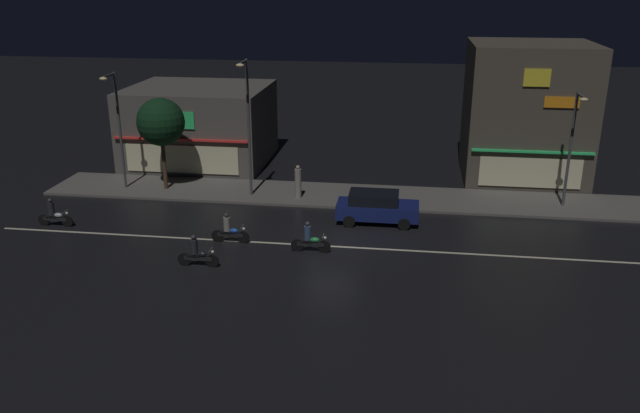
% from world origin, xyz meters
% --- Properties ---
extents(ground_plane, '(140.00, 140.00, 0.00)m').
position_xyz_m(ground_plane, '(0.00, 0.00, 0.00)').
color(ground_plane, black).
extents(lane_divider_stripe, '(34.10, 0.16, 0.01)m').
position_xyz_m(lane_divider_stripe, '(0.00, 0.00, 0.01)').
color(lane_divider_stripe, beige).
rests_on(lane_divider_stripe, ground).
extents(sidewalk_far, '(35.90, 4.32, 0.14)m').
position_xyz_m(sidewalk_far, '(0.00, 7.48, 0.07)').
color(sidewalk_far, '#5B5954').
rests_on(sidewalk_far, ground).
extents(storefront_left_block, '(7.40, 6.98, 8.51)m').
position_xyz_m(storefront_left_block, '(10.77, 13.05, 4.25)').
color(storefront_left_block, '#4C443A').
rests_on(storefront_left_block, ground).
extents(storefront_center_block, '(9.25, 8.14, 5.28)m').
position_xyz_m(storefront_center_block, '(-10.77, 13.63, 2.64)').
color(storefront_center_block, '#56514C').
rests_on(storefront_center_block, ground).
extents(streetlamp_west, '(0.44, 1.64, 6.98)m').
position_xyz_m(streetlamp_west, '(-13.51, 6.83, 4.27)').
color(streetlamp_west, '#47494C').
rests_on(streetlamp_west, sidewalk_far).
extents(streetlamp_mid, '(0.44, 1.64, 7.90)m').
position_xyz_m(streetlamp_mid, '(-5.56, 6.54, 4.74)').
color(streetlamp_mid, '#47494C').
rests_on(streetlamp_mid, sidewalk_far).
extents(streetlamp_east, '(0.44, 1.64, 6.42)m').
position_xyz_m(streetlamp_east, '(12.31, 7.10, 3.97)').
color(streetlamp_east, '#47494C').
rests_on(streetlamp_east, sidewalk_far).
extents(pedestrian_on_sidewalk, '(0.38, 0.38, 1.95)m').
position_xyz_m(pedestrian_on_sidewalk, '(-2.71, 6.57, 1.05)').
color(pedestrian_on_sidewalk, gray).
rests_on(pedestrian_on_sidewalk, sidewalk_far).
extents(street_tree, '(2.83, 2.83, 5.52)m').
position_xyz_m(street_tree, '(-10.97, 7.16, 4.22)').
color(street_tree, '#473323').
rests_on(street_tree, sidewalk_far).
extents(parked_car_near_kerb, '(4.30, 1.98, 1.67)m').
position_xyz_m(parked_car_near_kerb, '(2.01, 3.56, 0.87)').
color(parked_car_near_kerb, navy).
rests_on(parked_car_near_kerb, ground).
extents(motorcycle_lead, '(1.90, 0.60, 1.52)m').
position_xyz_m(motorcycle_lead, '(-4.98, -0.17, 0.63)').
color(motorcycle_lead, black).
rests_on(motorcycle_lead, ground).
extents(motorcycle_following, '(1.90, 0.60, 1.52)m').
position_xyz_m(motorcycle_following, '(-5.66, -3.07, 0.63)').
color(motorcycle_following, black).
rests_on(motorcycle_following, ground).
extents(motorcycle_opposite_lane, '(1.90, 0.60, 1.52)m').
position_xyz_m(motorcycle_opposite_lane, '(-0.90, -0.76, 0.63)').
color(motorcycle_opposite_lane, black).
rests_on(motorcycle_opposite_lane, ground).
extents(motorcycle_trailing_far, '(1.90, 0.60, 1.52)m').
position_xyz_m(motorcycle_trailing_far, '(-14.61, 0.68, 0.63)').
color(motorcycle_trailing_far, black).
rests_on(motorcycle_trailing_far, ground).
extents(traffic_cone, '(0.36, 0.36, 0.55)m').
position_xyz_m(traffic_cone, '(3.05, 4.76, 0.28)').
color(traffic_cone, orange).
rests_on(traffic_cone, ground).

